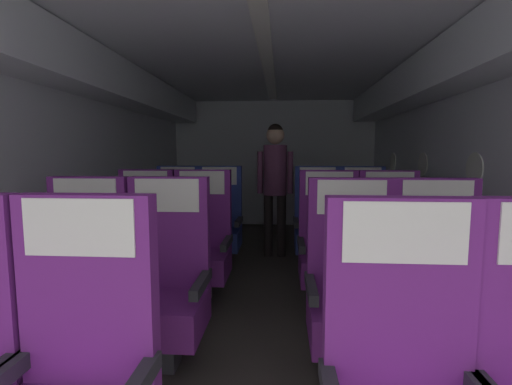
{
  "coord_description": "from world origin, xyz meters",
  "views": [
    {
      "loc": [
        0.15,
        0.21,
        1.25
      ],
      "look_at": [
        -0.1,
        3.62,
        0.88
      ],
      "focal_mm": 25.44,
      "sensor_mm": 36.0,
      "label": 1
    }
  ],
  "objects_px": {
    "seat_c_left_window": "(144,245)",
    "seat_d_left_aisle": "(219,225)",
    "seat_c_left_aisle": "(201,246)",
    "flight_attendant": "(275,176)",
    "seat_c_right_aisle": "(390,250)",
    "seat_b_left_aisle": "(165,287)",
    "seat_b_right_window": "(352,293)",
    "seat_b_right_aisle": "(438,295)",
    "seat_d_left_window": "(177,224)",
    "seat_d_right_aisle": "(363,227)",
    "seat_d_right_window": "(317,226)",
    "seat_b_left_window": "(82,286)",
    "seat_c_right_window": "(329,249)"
  },
  "relations": [
    {
      "from": "seat_c_right_window",
      "to": "seat_d_left_window",
      "type": "distance_m",
      "value": 1.85
    },
    {
      "from": "seat_b_right_aisle",
      "to": "seat_d_right_window",
      "type": "height_order",
      "value": "same"
    },
    {
      "from": "seat_c_right_aisle",
      "to": "seat_d_right_aisle",
      "type": "bearing_deg",
      "value": 90.62
    },
    {
      "from": "seat_d_left_window",
      "to": "seat_b_left_aisle",
      "type": "bearing_deg",
      "value": -75.61
    },
    {
      "from": "seat_b_left_aisle",
      "to": "seat_b_right_aisle",
      "type": "height_order",
      "value": "same"
    },
    {
      "from": "flight_attendant",
      "to": "seat_c_left_window",
      "type": "bearing_deg",
      "value": -126.35
    },
    {
      "from": "seat_d_right_aisle",
      "to": "seat_c_left_window",
      "type": "bearing_deg",
      "value": -155.53
    },
    {
      "from": "seat_c_right_aisle",
      "to": "seat_b_left_window",
      "type": "bearing_deg",
      "value": -155.27
    },
    {
      "from": "seat_c_left_window",
      "to": "seat_c_right_aisle",
      "type": "height_order",
      "value": "same"
    },
    {
      "from": "seat_c_left_aisle",
      "to": "flight_attendant",
      "type": "bearing_deg",
      "value": 65.72
    },
    {
      "from": "seat_b_left_window",
      "to": "seat_d_right_window",
      "type": "height_order",
      "value": "same"
    },
    {
      "from": "seat_b_left_window",
      "to": "seat_b_right_aisle",
      "type": "relative_size",
      "value": 1.0
    },
    {
      "from": "seat_b_left_aisle",
      "to": "seat_b_right_window",
      "type": "height_order",
      "value": "same"
    },
    {
      "from": "seat_b_left_aisle",
      "to": "seat_d_right_aisle",
      "type": "bearing_deg",
      "value": 50.47
    },
    {
      "from": "seat_b_left_aisle",
      "to": "seat_c_right_aisle",
      "type": "distance_m",
      "value": 1.85
    },
    {
      "from": "flight_attendant",
      "to": "seat_c_left_aisle",
      "type": "bearing_deg",
      "value": -111.09
    },
    {
      "from": "seat_b_right_window",
      "to": "seat_d_right_window",
      "type": "relative_size",
      "value": 1.0
    },
    {
      "from": "seat_b_left_window",
      "to": "seat_d_right_window",
      "type": "xyz_separation_m",
      "value": [
        1.59,
        1.92,
        0.0
      ]
    },
    {
      "from": "seat_d_right_aisle",
      "to": "flight_attendant",
      "type": "relative_size",
      "value": 0.69
    },
    {
      "from": "seat_c_left_window",
      "to": "seat_d_right_window",
      "type": "relative_size",
      "value": 1.0
    },
    {
      "from": "seat_c_left_aisle",
      "to": "seat_c_right_aisle",
      "type": "xyz_separation_m",
      "value": [
        1.59,
        -0.01,
        0.0
      ]
    },
    {
      "from": "seat_c_right_aisle",
      "to": "seat_c_left_window",
      "type": "bearing_deg",
      "value": 179.61
    },
    {
      "from": "seat_d_left_aisle",
      "to": "seat_b_right_window",
      "type": "bearing_deg",
      "value": -60.18
    },
    {
      "from": "seat_c_left_window",
      "to": "seat_d_left_aisle",
      "type": "distance_m",
      "value": 1.06
    },
    {
      "from": "seat_c_right_aisle",
      "to": "seat_d_right_window",
      "type": "relative_size",
      "value": 1.0
    },
    {
      "from": "seat_b_left_aisle",
      "to": "seat_d_left_aisle",
      "type": "xyz_separation_m",
      "value": [
        -0.01,
        1.91,
        0.0
      ]
    },
    {
      "from": "seat_d_left_aisle",
      "to": "seat_d_right_window",
      "type": "xyz_separation_m",
      "value": [
        1.09,
        0.0,
        0.0
      ]
    },
    {
      "from": "seat_d_right_window",
      "to": "seat_d_left_window",
      "type": "bearing_deg",
      "value": 179.92
    },
    {
      "from": "seat_b_left_aisle",
      "to": "seat_d_left_window",
      "type": "xyz_separation_m",
      "value": [
        -0.49,
        1.91,
        0.0
      ]
    },
    {
      "from": "seat_b_right_window",
      "to": "seat_c_left_aisle",
      "type": "relative_size",
      "value": 1.0
    },
    {
      "from": "seat_b_left_window",
      "to": "seat_c_right_aisle",
      "type": "height_order",
      "value": "same"
    },
    {
      "from": "seat_c_left_aisle",
      "to": "seat_c_right_aisle",
      "type": "relative_size",
      "value": 1.0
    },
    {
      "from": "seat_b_right_aisle",
      "to": "seat_d_left_window",
      "type": "height_order",
      "value": "same"
    },
    {
      "from": "seat_b_right_window",
      "to": "flight_attendant",
      "type": "xyz_separation_m",
      "value": [
        -0.48,
        2.33,
        0.53
      ]
    },
    {
      "from": "seat_b_right_window",
      "to": "seat_b_right_aisle",
      "type": "bearing_deg",
      "value": 2.1
    },
    {
      "from": "seat_b_left_window",
      "to": "flight_attendant",
      "type": "distance_m",
      "value": 2.63
    },
    {
      "from": "seat_b_right_window",
      "to": "seat_c_right_window",
      "type": "xyz_separation_m",
      "value": [
        -0.01,
        0.96,
        0.0
      ]
    },
    {
      "from": "seat_b_left_aisle",
      "to": "seat_d_right_aisle",
      "type": "distance_m",
      "value": 2.47
    },
    {
      "from": "seat_b_left_aisle",
      "to": "seat_b_right_window",
      "type": "relative_size",
      "value": 1.0
    },
    {
      "from": "seat_b_left_aisle",
      "to": "seat_d_left_window",
      "type": "relative_size",
      "value": 1.0
    },
    {
      "from": "seat_d_left_window",
      "to": "flight_attendant",
      "type": "xyz_separation_m",
      "value": [
        1.1,
        0.4,
        0.53
      ]
    },
    {
      "from": "seat_d_left_window",
      "to": "seat_d_right_window",
      "type": "distance_m",
      "value": 1.57
    },
    {
      "from": "seat_d_left_aisle",
      "to": "flight_attendant",
      "type": "xyz_separation_m",
      "value": [
        0.62,
        0.4,
        0.53
      ]
    },
    {
      "from": "seat_b_left_aisle",
      "to": "flight_attendant",
      "type": "distance_m",
      "value": 2.45
    },
    {
      "from": "seat_b_right_window",
      "to": "seat_d_right_aisle",
      "type": "bearing_deg",
      "value": 75.97
    },
    {
      "from": "seat_c_left_window",
      "to": "seat_c_right_aisle",
      "type": "bearing_deg",
      "value": -0.39
    },
    {
      "from": "seat_b_left_window",
      "to": "seat_b_right_window",
      "type": "height_order",
      "value": "same"
    },
    {
      "from": "seat_b_right_aisle",
      "to": "flight_attendant",
      "type": "height_order",
      "value": "flight_attendant"
    },
    {
      "from": "seat_b_right_window",
      "to": "seat_d_right_window",
      "type": "height_order",
      "value": "same"
    },
    {
      "from": "seat_c_right_aisle",
      "to": "seat_d_left_window",
      "type": "xyz_separation_m",
      "value": [
        -2.08,
        0.96,
        0.0
      ]
    }
  ]
}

